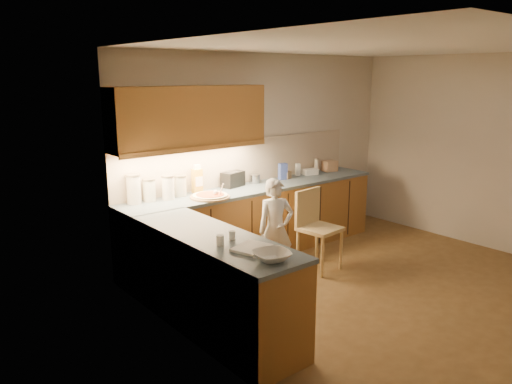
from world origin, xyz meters
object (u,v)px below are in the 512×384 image
Objects in this scene: child at (276,230)px; oil_jug at (197,180)px; toaster at (233,179)px; pizza_on_board at (210,196)px; wooden_chair at (315,223)px.

child is 3.41× the size of oil_jug.
child is 3.55× the size of toaster.
child reaches higher than toaster.
child is at bearing -53.85° from pizza_on_board.
pizza_on_board is 0.86m from child.
pizza_on_board is at bearing -93.58° from oil_jug.
wooden_chair is at bearing -43.86° from oil_jug.
oil_jug is at bearing 86.42° from pizza_on_board.
oil_jug is (-1.03, 0.99, 0.51)m from wooden_chair.
pizza_on_board is at bearing -164.18° from toaster.
child is at bearing 168.73° from wooden_chair.
toaster reaches higher than pizza_on_board.
child is 1.15m from oil_jug.
child is 0.59m from wooden_chair.
pizza_on_board is 0.65m from toaster.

